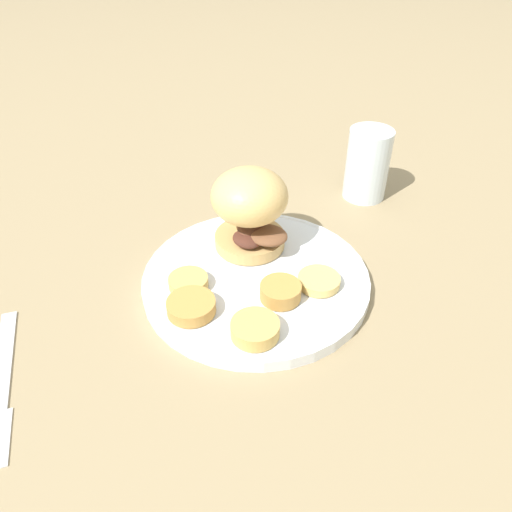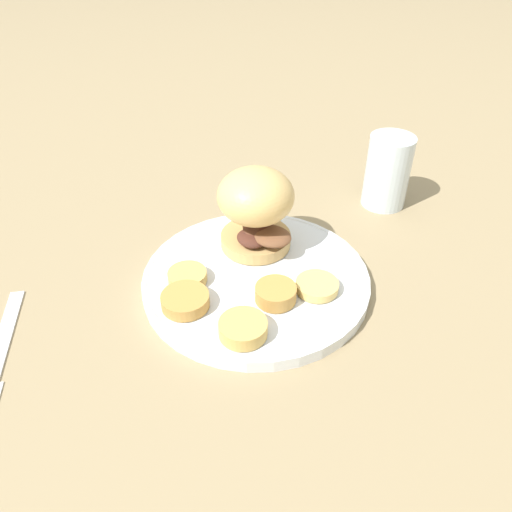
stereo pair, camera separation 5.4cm
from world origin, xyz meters
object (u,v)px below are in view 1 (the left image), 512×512
object	(u,v)px
sandwich	(251,208)
fork	(1,382)
drinking_glass	(367,164)
dinner_plate	(256,278)

from	to	relation	value
sandwich	fork	world-z (taller)	sandwich
fork	drinking_glass	distance (m)	0.52
fork	drinking_glass	world-z (taller)	drinking_glass
fork	sandwich	bearing A→B (deg)	-30.62
dinner_plate	drinking_glass	world-z (taller)	drinking_glass
sandwich	fork	distance (m)	0.31
dinner_plate	fork	world-z (taller)	dinner_plate
sandwich	dinner_plate	bearing A→B (deg)	-154.31
dinner_plate	drinking_glass	size ratio (longest dim) A/B	2.55
drinking_glass	sandwich	bearing A→B (deg)	150.65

